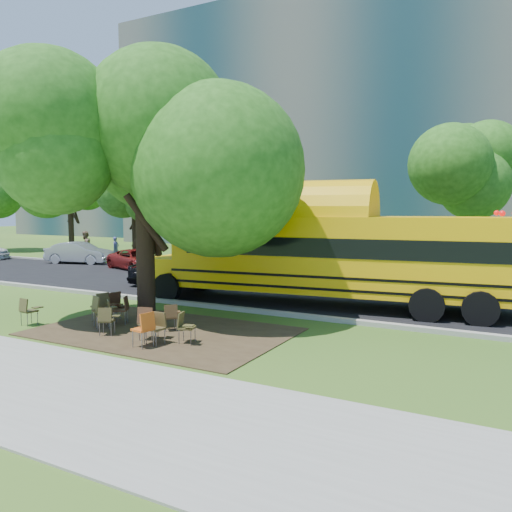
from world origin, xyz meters
The scene contains 30 objects.
ground centered at (0.00, 0.00, 0.00)m, with size 160.00×160.00×0.00m, color #2E531A.
dirt_patch centered at (1.00, -0.50, 0.01)m, with size 7.00×4.50×0.03m, color #382819.
asphalt_road centered at (0.00, 7.00, 0.02)m, with size 80.00×8.00×0.04m, color black.
kerb_near centered at (0.00, 3.00, 0.07)m, with size 80.00×0.25×0.14m, color gray.
kerb_far centered at (0.00, 11.10, 0.07)m, with size 80.00×0.25×0.14m, color gray.
building_main centered at (-8.00, 36.00, 11.00)m, with size 38.00×16.00×22.00m, color #5F5E5A.
building_left centered at (-38.00, 40.00, 10.00)m, with size 26.00×14.00×20.00m, color #5F5E5A.
bg_tree_0 centered at (-12.00, 13.00, 4.57)m, with size 5.20×5.20×7.18m.
bg_tree_1 centered at (-20.00, 15.00, 5.39)m, with size 6.00×6.00×8.40m.
bg_tree_2 centered at (-5.00, 16.00, 4.21)m, with size 4.80×4.80×6.62m.
bg_tree_3 centered at (8.00, 14.00, 5.03)m, with size 5.60×5.60×7.84m.
main_tree centered at (-0.39, 0.48, 5.10)m, with size 7.20×7.20×8.71m.
school_bus centered at (4.00, 5.18, 1.84)m, with size 13.22×4.25×3.18m.
chair_0 centered at (-2.96, -1.76, 0.51)m, with size 0.57×0.49×0.83m.
chair_1 centered at (-0.86, -0.95, 0.58)m, with size 0.76×0.60×0.94m.
chair_2 centered at (-0.01, -1.56, 0.50)m, with size 0.55×0.65×0.80m.
chair_3 centered at (-0.66, -1.01, 0.52)m, with size 0.72×0.57×0.84m.
chair_4 centered at (1.30, -1.41, 0.57)m, with size 0.62×0.65×0.92m.
chair_5 centered at (1.71, -1.61, 0.51)m, with size 0.55×0.49×0.83m.
chair_6 centered at (1.67, -1.98, 0.56)m, with size 0.54×0.67×0.91m.
chair_7 centered at (2.31, -1.20, 0.50)m, with size 0.59×0.55×0.81m.
chair_8 centered at (-1.42, -0.36, 0.56)m, with size 0.55×0.70×0.91m.
chair_9 centered at (-0.65, -0.29, 0.52)m, with size 0.70×0.57×0.85m.
chair_10 centered at (-1.08, -0.10, 0.55)m, with size 0.54×0.69×0.89m.
chair_11 centered at (1.20, -0.34, 0.49)m, with size 0.54×0.68×0.79m.
black_car centered at (-3.74, 6.20, 0.66)m, with size 1.56×3.89×1.32m, color black.
bg_car_silver centered at (-14.59, 10.80, 0.69)m, with size 1.45×4.16×1.37m, color #9F9FA4.
bg_car_red centered at (-9.31, 10.13, 0.58)m, with size 1.93×4.19×1.16m, color #601210.
pedestrian_a centered at (-14.65, 14.02, 0.76)m, with size 0.56×0.37×1.53m, color #383C80.
pedestrian_b centered at (-15.60, 12.22, 0.99)m, with size 0.96×0.75×1.98m, color #7D604B.
Camera 1 is at (9.79, -11.33, 3.44)m, focal length 35.00 mm.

